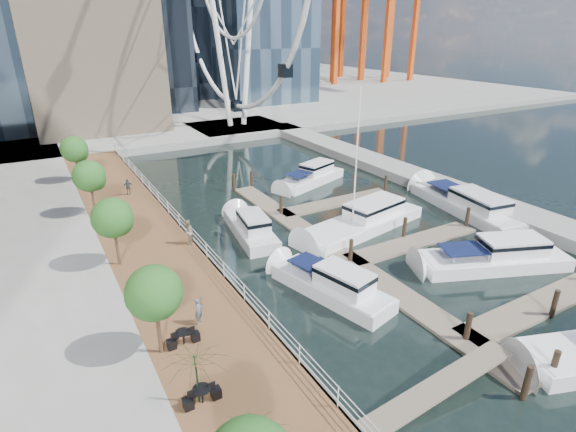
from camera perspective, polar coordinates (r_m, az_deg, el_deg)
The scene contains 16 objects.
ground at distance 25.53m, azimuth 13.61°, elevation -14.90°, with size 520.00×520.00×0.00m, color black.
boardwalk at distance 33.12m, azimuth -16.73°, elevation -4.88°, with size 6.00×60.00×1.00m, color brown.
seawall at distance 33.77m, azimuth -11.81°, elevation -3.80°, with size 0.25×60.00×1.00m, color #595954.
land_far at distance 117.90m, azimuth -23.29°, elevation 13.79°, with size 200.00×114.00×1.00m, color gray.
breakwater at distance 50.90m, azimuth 14.98°, elevation 5.06°, with size 4.00×60.00×1.00m, color gray.
pier at distance 73.55m, azimuth -6.46°, elevation 11.02°, with size 14.00×12.00×1.00m, color gray.
railing at distance 33.31m, azimuth -12.12°, elevation -2.25°, with size 0.10×60.00×1.05m, color white, non-canonical shape.
floating_docks at distance 36.28m, azimuth 12.27°, elevation -1.92°, with size 16.00×34.00×2.60m.
port_cranes at distance 137.32m, azimuth 7.58°, elevation 24.57°, with size 40.00×52.00×38.00m.
street_trees at distance 30.32m, azimuth -21.42°, elevation -0.24°, with size 2.60×42.60×4.60m.
cafe_tables at distance 18.96m, azimuth -7.33°, elevation -24.93°, with size 2.50×13.70×0.74m.
yacht_foreground at distance 34.48m, azimuth 24.45°, elevation -5.86°, with size 3.00×11.21×2.15m, color white, non-canonical shape.
pedestrian_near at distance 24.31m, azimuth -11.29°, elevation -11.73°, with size 0.54×0.36×1.49m, color #495362.
pedestrian_mid at distance 32.71m, azimuth -12.61°, elevation -2.02°, with size 0.89×0.70×1.84m, color #86735D.
pedestrian_far at distance 44.13m, azimuth -19.62°, elevation 3.52°, with size 0.89×0.37×1.53m, color #2E3539.
moored_yachts at distance 37.14m, azimuth 11.02°, elevation -2.05°, with size 23.71×36.61×11.50m.
Camera 1 is at (-14.82, -14.02, 15.34)m, focal length 28.00 mm.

